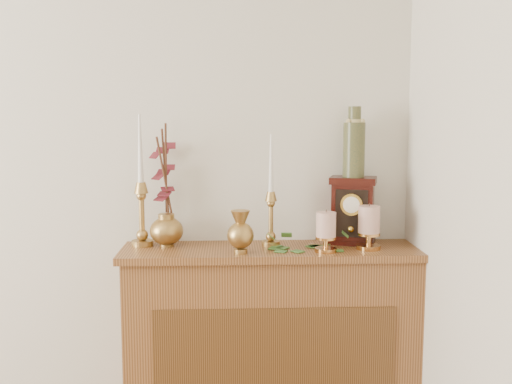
{
  "coord_description": "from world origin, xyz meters",
  "views": [
    {
      "loc": [
        1.23,
        -0.32,
        1.47
      ],
      "look_at": [
        1.33,
        2.05,
        1.17
      ],
      "focal_mm": 42.0,
      "sensor_mm": 36.0,
      "label": 1
    }
  ],
  "objects_px": {
    "bud_vase": "(240,232)",
    "mantel_clock": "(353,211)",
    "candlestick_left": "(142,203)",
    "ginger_jar": "(165,190)",
    "candlestick_center": "(271,210)",
    "ceramic_vase": "(354,146)"
  },
  "relations": [
    {
      "from": "bud_vase",
      "to": "mantel_clock",
      "type": "relative_size",
      "value": 0.6
    },
    {
      "from": "candlestick_left",
      "to": "ginger_jar",
      "type": "height_order",
      "value": "candlestick_left"
    },
    {
      "from": "candlestick_center",
      "to": "bud_vase",
      "type": "height_order",
      "value": "candlestick_center"
    },
    {
      "from": "ceramic_vase",
      "to": "mantel_clock",
      "type": "bearing_deg",
      "value": -106.81
    },
    {
      "from": "bud_vase",
      "to": "ceramic_vase",
      "type": "xyz_separation_m",
      "value": [
        0.48,
        0.17,
        0.33
      ]
    },
    {
      "from": "candlestick_left",
      "to": "candlestick_center",
      "type": "distance_m",
      "value": 0.54
    },
    {
      "from": "candlestick_left",
      "to": "ceramic_vase",
      "type": "xyz_separation_m",
      "value": [
        0.89,
        0.01,
        0.24
      ]
    },
    {
      "from": "candlestick_left",
      "to": "mantel_clock",
      "type": "height_order",
      "value": "candlestick_left"
    },
    {
      "from": "candlestick_left",
      "to": "ceramic_vase",
      "type": "distance_m",
      "value": 0.92
    },
    {
      "from": "ceramic_vase",
      "to": "bud_vase",
      "type": "bearing_deg",
      "value": -160.49
    },
    {
      "from": "ginger_jar",
      "to": "mantel_clock",
      "type": "distance_m",
      "value": 0.8
    },
    {
      "from": "mantel_clock",
      "to": "candlestick_center",
      "type": "bearing_deg",
      "value": -158.47
    },
    {
      "from": "candlestick_center",
      "to": "ceramic_vase",
      "type": "height_order",
      "value": "ceramic_vase"
    },
    {
      "from": "ceramic_vase",
      "to": "candlestick_center",
      "type": "bearing_deg",
      "value": -174.89
    },
    {
      "from": "candlestick_center",
      "to": "ginger_jar",
      "type": "height_order",
      "value": "ginger_jar"
    },
    {
      "from": "ginger_jar",
      "to": "ceramic_vase",
      "type": "distance_m",
      "value": 0.82
    },
    {
      "from": "bud_vase",
      "to": "ginger_jar",
      "type": "distance_m",
      "value": 0.39
    },
    {
      "from": "ginger_jar",
      "to": "mantel_clock",
      "type": "height_order",
      "value": "ginger_jar"
    },
    {
      "from": "bud_vase",
      "to": "ceramic_vase",
      "type": "distance_m",
      "value": 0.61
    },
    {
      "from": "candlestick_center",
      "to": "bud_vase",
      "type": "relative_size",
      "value": 2.71
    },
    {
      "from": "candlestick_center",
      "to": "bud_vase",
      "type": "xyz_separation_m",
      "value": [
        -0.13,
        -0.14,
        -0.07
      ]
    },
    {
      "from": "candlestick_center",
      "to": "ginger_jar",
      "type": "xyz_separation_m",
      "value": [
        -0.44,
        0.04,
        0.08
      ]
    }
  ]
}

